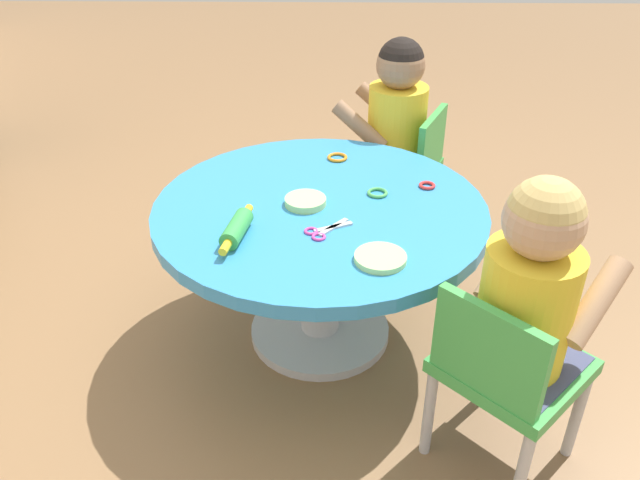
% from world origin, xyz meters
% --- Properties ---
extents(ground_plane, '(10.00, 10.00, 0.00)m').
position_xyz_m(ground_plane, '(0.00, 0.00, 0.00)').
color(ground_plane, olive).
extents(craft_table, '(0.95, 0.95, 0.47)m').
position_xyz_m(craft_table, '(0.00, 0.00, 0.37)').
color(craft_table, silver).
rests_on(craft_table, ground).
extents(child_chair_left, '(0.42, 0.42, 0.54)m').
position_xyz_m(child_chair_left, '(-0.49, -0.44, 0.31)').
color(child_chair_left, '#B7B7BC').
rests_on(child_chair_left, ground).
extents(seated_child_left, '(0.43, 0.43, 0.51)m').
position_xyz_m(seated_child_left, '(-0.46, -0.47, 0.53)').
color(seated_child_left, '#3F4772').
rests_on(seated_child_left, ground).
extents(child_chair_right, '(0.40, 0.40, 0.54)m').
position_xyz_m(child_chair_right, '(0.58, -0.30, 0.31)').
color(child_chair_right, '#B7B7BC').
rests_on(child_chair_right, ground).
extents(seated_child_right, '(0.39, 0.43, 0.51)m').
position_xyz_m(seated_child_right, '(0.60, -0.26, 0.53)').
color(seated_child_right, '#3F4772').
rests_on(seated_child_right, ground).
extents(rolling_pin, '(0.23, 0.07, 0.05)m').
position_xyz_m(rolling_pin, '(-0.18, 0.21, 0.50)').
color(rolling_pin, green).
rests_on(rolling_pin, craft_table).
extents(craft_scissors, '(0.12, 0.14, 0.01)m').
position_xyz_m(craft_scissors, '(-0.15, -0.01, 0.48)').
color(craft_scissors, silver).
rests_on(craft_scissors, craft_table).
extents(playdough_blob_0, '(0.12, 0.12, 0.02)m').
position_xyz_m(playdough_blob_0, '(-0.00, 0.04, 0.48)').
color(playdough_blob_0, '#B2E58C').
rests_on(playdough_blob_0, craft_table).
extents(playdough_blob_1, '(0.13, 0.13, 0.02)m').
position_xyz_m(playdough_blob_1, '(-0.28, -0.15, 0.48)').
color(playdough_blob_1, '#B2E58C').
rests_on(playdough_blob_1, craft_table).
extents(cookie_cutter_0, '(0.07, 0.07, 0.01)m').
position_xyz_m(cookie_cutter_0, '(0.31, -0.05, 0.48)').
color(cookie_cutter_0, orange).
rests_on(cookie_cutter_0, craft_table).
extents(cookie_cutter_1, '(0.06, 0.06, 0.01)m').
position_xyz_m(cookie_cutter_1, '(0.07, -0.17, 0.48)').
color(cookie_cutter_1, '#4CB259').
rests_on(cookie_cutter_1, craft_table).
extents(cookie_cutter_2, '(0.05, 0.05, 0.01)m').
position_xyz_m(cookie_cutter_2, '(0.12, -0.32, 0.48)').
color(cookie_cutter_2, red).
rests_on(cookie_cutter_2, craft_table).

